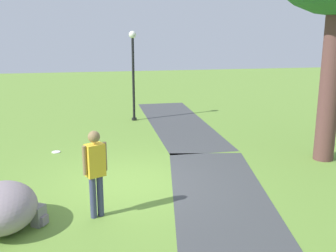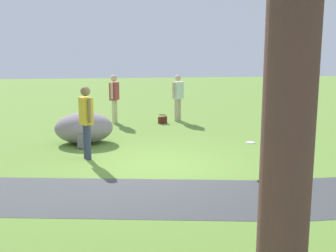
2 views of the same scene
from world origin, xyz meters
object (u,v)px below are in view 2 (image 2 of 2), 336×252
Objects in this scene: lawn_boulder at (84,128)px; frisbee_on_grass at (250,143)px; backpack_by_boulder at (83,141)px; handbag_on_grass at (163,119)px; woman_with_handbag at (178,95)px; passerby_on_path at (86,117)px; man_near_boulder at (114,95)px.

frisbee_on_grass is at bearing 173.37° from lawn_boulder.
handbag_on_grass is at bearing -126.56° from backpack_by_boulder.
woman_with_handbag is 5.72m from passerby_on_path.
backpack_by_boulder is at bearing 77.04° from man_near_boulder.
lawn_boulder is 1.89m from passerby_on_path.
handbag_on_grass is (-2.53, -2.73, -0.30)m from lawn_boulder.
frisbee_on_grass is (-4.54, -1.22, -1.05)m from passerby_on_path.
passerby_on_path is at bearing 15.07° from frisbee_on_grass.
backpack_by_boulder is at bearing 91.99° from lawn_boulder.
man_near_boulder is at bearing -8.51° from handbag_on_grass.
man_near_boulder is 6.54× the size of frisbee_on_grass.
woman_with_handbag is 0.92× the size of passerby_on_path.
frisbee_on_grass is at bearing -178.73° from backpack_by_boulder.
lawn_boulder is at bearing 45.06° from woman_with_handbag.
woman_with_handbag is at bearing -120.84° from passerby_on_path.
lawn_boulder is 4.79m from frisbee_on_grass.
backpack_by_boulder is at bearing 50.66° from woman_with_handbag.
frisbee_on_grass is (-2.20, 3.28, -0.13)m from handbag_on_grass.
passerby_on_path is at bearing 82.10° from man_near_boulder.
woman_with_handbag reaches higher than backpack_by_boulder.
passerby_on_path reaches higher than handbag_on_grass.
passerby_on_path reaches higher than lawn_boulder.
man_near_boulder reaches higher than handbag_on_grass.
frisbee_on_grass is (-4.72, -0.10, -0.18)m from backpack_by_boulder.
frisbee_on_grass is (-3.88, 3.53, -0.98)m from man_near_boulder.
lawn_boulder is 4.47m from woman_with_handbag.
man_near_boulder is (2.27, 0.16, 0.02)m from woman_with_handbag.
frisbee_on_grass is at bearing 123.86° from handbag_on_grass.
backpack_by_boulder is (2.51, 3.39, 0.05)m from handbag_on_grass.
passerby_on_path is at bearing 59.16° from woman_with_handbag.
handbag_on_grass is 3.96m from frisbee_on_grass.
lawn_boulder is 3.15m from man_near_boulder.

